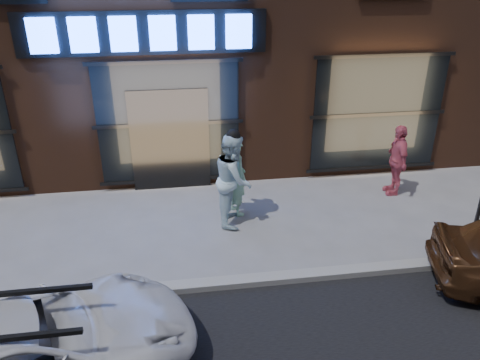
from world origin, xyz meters
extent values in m
plane|color=slate|center=(0.00, 0.00, 0.00)|extent=(90.00, 90.00, 0.00)
cube|color=gray|center=(0.00, 0.00, 0.06)|extent=(60.00, 0.25, 0.12)
cube|color=black|center=(-0.40, 3.95, 3.60)|extent=(5.20, 0.06, 0.90)
cube|color=black|center=(0.00, 3.92, 1.20)|extent=(1.80, 0.10, 2.40)
cube|color=#FFBF72|center=(0.00, 3.98, 1.60)|extent=(3.00, 0.04, 2.60)
cube|color=black|center=(0.00, 3.94, 1.60)|extent=(3.20, 0.06, 2.80)
cube|color=#FFBF72|center=(5.00, 3.98, 1.60)|extent=(3.00, 0.04, 2.60)
cube|color=black|center=(5.00, 3.94, 1.60)|extent=(3.20, 0.06, 2.80)
cube|color=#2659FF|center=(-2.40, 3.88, 3.60)|extent=(0.55, 0.12, 0.70)
cube|color=#2659FF|center=(-1.60, 3.88, 3.60)|extent=(0.55, 0.12, 0.70)
cube|color=#2659FF|center=(-0.80, 3.88, 3.60)|extent=(0.55, 0.12, 0.70)
cube|color=#2659FF|center=(0.00, 3.88, 3.60)|extent=(0.55, 0.12, 0.70)
cube|color=#2659FF|center=(0.80, 3.88, 3.60)|extent=(0.55, 0.12, 0.70)
cube|color=#2659FF|center=(1.60, 3.88, 3.60)|extent=(0.55, 0.12, 0.70)
imported|color=#AAE0B8|center=(1.34, 2.47, 0.86)|extent=(0.61, 0.73, 1.72)
imported|color=white|center=(1.24, 2.13, 0.97)|extent=(0.88, 1.05, 1.94)
imported|color=#D05569|center=(5.12, 2.88, 0.83)|extent=(0.52, 1.02, 1.67)
imported|color=white|center=(-1.84, -1.69, 0.59)|extent=(4.65, 3.28, 1.18)
camera|label=1|loc=(0.14, -6.33, 5.06)|focal=35.00mm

